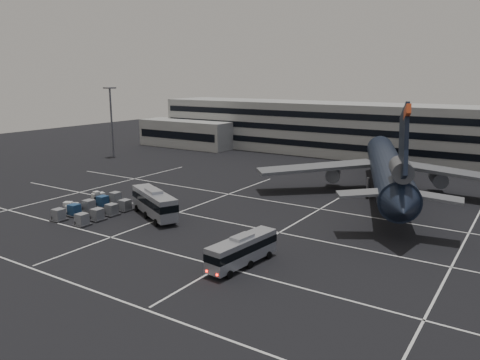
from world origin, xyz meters
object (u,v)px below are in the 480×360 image
bus_near (242,249)px  bus_far (154,202)px  tug_a (98,195)px  uld_cluster (96,209)px  trijet_main (387,168)px

bus_near → bus_far: 22.99m
bus_near → tug_a: bus_near is taller
bus_near → uld_cluster: size_ratio=0.74×
trijet_main → tug_a: size_ratio=23.64×
uld_cluster → trijet_main: bearing=45.1°
trijet_main → bus_far: bearing=-149.4°
bus_near → tug_a: (-37.55, 11.37, -1.38)m
trijet_main → tug_a: trijet_main is taller
tug_a → bus_far: bearing=6.0°
trijet_main → bus_near: bearing=-116.4°
bus_near → uld_cluster: (-30.23, 4.73, -1.09)m
uld_cluster → bus_far: bearing=23.0°
trijet_main → uld_cluster: bearing=-154.5°
trijet_main → bus_near: (-4.80, -39.86, -3.27)m
bus_far → bus_near: bearing=-85.1°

